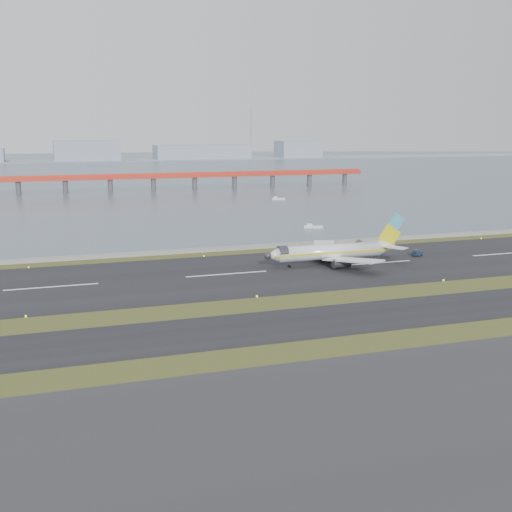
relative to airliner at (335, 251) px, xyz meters
name	(u,v)px	position (x,y,z in m)	size (l,w,h in m)	color
ground	(269,307)	(-29.40, -31.98, -3.46)	(1000.00, 1000.00, 0.00)	#324217
apron_strip	(430,429)	(-29.40, -86.98, -3.41)	(1000.00, 50.00, 0.10)	#2D2D2F
taxiway_strip	(292,324)	(-29.40, -43.98, -3.41)	(1000.00, 18.00, 0.10)	black
runway_strip	(227,274)	(-29.40, -1.98, -3.41)	(1000.00, 45.00, 0.10)	black
seawall	(197,250)	(-29.40, 28.02, -2.96)	(1000.00, 2.50, 1.00)	gray
bay_water	(89,169)	(-29.40, 428.02, -3.46)	(1400.00, 800.00, 1.30)	#4A5D6A
red_pier	(153,177)	(-9.40, 218.02, 3.82)	(260.00, 5.00, 10.20)	red
far_shoreline	(90,155)	(-15.78, 588.02, 2.61)	(1400.00, 80.00, 60.50)	#929DAC
airliner	(335,251)	(0.00, 0.00, 0.00)	(38.52, 32.89, 12.80)	white
pushback_tug	(417,253)	(25.95, 2.80, -2.57)	(3.21, 2.46, 1.82)	#142437
workboat_near	(313,227)	(19.46, 58.76, -2.94)	(7.05, 4.31, 1.64)	silver
workboat_far	(278,199)	(40.03, 148.92, -2.95)	(6.83, 2.89, 1.61)	silver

